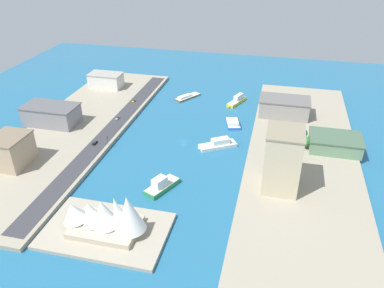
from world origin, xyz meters
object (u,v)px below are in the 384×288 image
(ferry_green_doubledeck, at_px, (162,185))
(opera_landmark, at_px, (107,215))
(hotel_broad_white, at_px, (106,80))
(terminal_long_green, at_px, (335,143))
(apartment_midrise_tan, at_px, (11,150))
(taxi_yellow_cab, at_px, (134,101))
(ferry_yellow_fast, at_px, (237,101))
(ferry_white_commuter, at_px, (218,144))
(warehouse_low_gray, at_px, (51,114))
(office_block_beige, at_px, (282,160))
(suv_black, at_px, (95,143))
(sedan_silver, at_px, (118,118))
(traffic_light_waterfront, at_px, (107,139))
(carpark_squat_concrete, at_px, (284,107))
(barge_flat_brown, at_px, (187,97))
(catamaran_blue, at_px, (233,123))

(ferry_green_doubledeck, bearing_deg, opera_landmark, 70.75)
(hotel_broad_white, bearing_deg, terminal_long_green, 160.18)
(apartment_midrise_tan, bearing_deg, taxi_yellow_cab, -108.94)
(opera_landmark, bearing_deg, ferry_yellow_fast, -102.85)
(ferry_white_commuter, relative_size, warehouse_low_gray, 0.66)
(ferry_white_commuter, bearing_deg, hotel_broad_white, -34.26)
(office_block_beige, bearing_deg, suv_black, -9.58)
(ferry_green_doubledeck, height_order, office_block_beige, office_block_beige)
(suv_black, height_order, opera_landmark, opera_landmark)
(office_block_beige, relative_size, sedan_silver, 7.22)
(traffic_light_waterfront, bearing_deg, opera_landmark, 114.54)
(apartment_midrise_tan, height_order, traffic_light_waterfront, apartment_midrise_tan)
(apartment_midrise_tan, height_order, hotel_broad_white, apartment_midrise_tan)
(terminal_long_green, bearing_deg, carpark_squat_concrete, -53.22)
(suv_black, bearing_deg, barge_flat_brown, -112.09)
(terminal_long_green, xyz_separation_m, opera_landmark, (113.41, 107.16, 3.67))
(ferry_green_doubledeck, height_order, catamaran_blue, ferry_green_doubledeck)
(barge_flat_brown, xyz_separation_m, hotel_broad_white, (77.33, -2.59, 7.83))
(office_block_beige, xyz_separation_m, hotel_broad_white, (161.43, -122.09, -11.45))
(ferry_yellow_fast, xyz_separation_m, terminal_long_green, (-73.68, 66.94, 4.90))
(ferry_green_doubledeck, xyz_separation_m, office_block_beige, (-65.35, -14.53, 17.73))
(hotel_broad_white, height_order, sedan_silver, hotel_broad_white)
(barge_flat_brown, bearing_deg, catamaran_blue, 137.31)
(ferry_yellow_fast, bearing_deg, opera_landmark, 77.15)
(office_block_beige, relative_size, hotel_broad_white, 1.19)
(suv_black, bearing_deg, catamaran_blue, -147.58)
(barge_flat_brown, distance_m, catamaran_blue, 63.90)
(hotel_broad_white, height_order, suv_black, hotel_broad_white)
(opera_landmark, bearing_deg, suv_black, -59.78)
(suv_black, relative_size, opera_landmark, 0.12)
(barge_flat_brown, height_order, sedan_silver, sedan_silver)
(terminal_long_green, bearing_deg, ferry_white_commuter, 8.12)
(taxi_yellow_cab, relative_size, suv_black, 0.83)
(suv_black, bearing_deg, taxi_yellow_cab, -89.68)
(catamaran_blue, relative_size, office_block_beige, 0.59)
(ferry_yellow_fast, bearing_deg, suv_black, 49.25)
(hotel_broad_white, distance_m, traffic_light_waterfront, 110.42)
(ferry_white_commuter, relative_size, carpark_squat_concrete, 0.68)
(terminal_long_green, height_order, sedan_silver, terminal_long_green)
(carpark_squat_concrete, bearing_deg, suv_black, 31.97)
(ferry_white_commuter, height_order, catamaran_blue, ferry_white_commuter)
(taxi_yellow_cab, bearing_deg, sedan_silver, 89.90)
(warehouse_low_gray, bearing_deg, hotel_broad_white, -95.44)
(office_block_beige, distance_m, sedan_silver, 139.75)
(catamaran_blue, distance_m, terminal_long_green, 75.21)
(office_block_beige, bearing_deg, carpark_squat_concrete, -89.56)
(suv_black, relative_size, traffic_light_waterfront, 0.80)
(warehouse_low_gray, xyz_separation_m, taxi_yellow_cab, (-44.46, -52.45, -6.35))
(office_block_beige, distance_m, opera_landmark, 97.48)
(ferry_yellow_fast, xyz_separation_m, opera_landmark, (39.72, 174.10, 8.57))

